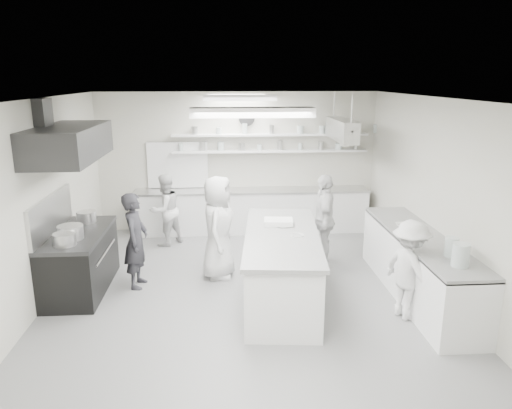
{
  "coord_description": "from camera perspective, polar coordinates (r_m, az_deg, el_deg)",
  "views": [
    {
      "loc": [
        -0.31,
        -6.88,
        3.3
      ],
      "look_at": [
        0.2,
        0.6,
        1.3
      ],
      "focal_mm": 33.71,
      "sensor_mm": 36.0,
      "label": 1
    }
  ],
  "objects": [
    {
      "name": "floor",
      "position": [
        7.64,
        -1.24,
        -10.74
      ],
      "size": [
        6.0,
        7.0,
        0.02
      ],
      "primitive_type": "cube",
      "color": "gray",
      "rests_on": "ground"
    },
    {
      "name": "ceiling",
      "position": [
        6.9,
        -1.38,
        12.51
      ],
      "size": [
        6.0,
        7.0,
        0.02
      ],
      "primitive_type": "cube",
      "color": "silver",
      "rests_on": "wall_back"
    },
    {
      "name": "wall_back",
      "position": [
        10.54,
        -2.2,
        5.08
      ],
      "size": [
        6.0,
        0.04,
        3.0
      ],
      "primitive_type": "cube",
      "color": "beige",
      "rests_on": "floor"
    },
    {
      "name": "wall_front",
      "position": [
        3.84,
        1.19,
        -12.99
      ],
      "size": [
        6.0,
        0.04,
        3.0
      ],
      "primitive_type": "cube",
      "color": "beige",
      "rests_on": "floor"
    },
    {
      "name": "wall_left",
      "position": [
        7.61,
        -24.51,
        -0.14
      ],
      "size": [
        0.04,
        7.0,
        3.0
      ],
      "primitive_type": "cube",
      "color": "beige",
      "rests_on": "floor"
    },
    {
      "name": "wall_right",
      "position": [
        7.85,
        21.15,
        0.64
      ],
      "size": [
        0.04,
        7.0,
        3.0
      ],
      "primitive_type": "cube",
      "color": "beige",
      "rests_on": "floor"
    },
    {
      "name": "stove",
      "position": [
        8.15,
        -20.11,
        -6.51
      ],
      "size": [
        0.8,
        1.8,
        0.9
      ],
      "primitive_type": "cube",
      "color": "black",
      "rests_on": "floor"
    },
    {
      "name": "exhaust_hood",
      "position": [
        7.69,
        -21.37,
        6.81
      ],
      "size": [
        0.85,
        2.0,
        0.5
      ],
      "primitive_type": "cube",
      "color": "#2F2F31",
      "rests_on": "wall_left"
    },
    {
      "name": "back_counter",
      "position": [
        10.49,
        -0.45,
        -0.78
      ],
      "size": [
        5.0,
        0.6,
        0.92
      ],
      "primitive_type": "cube",
      "color": "white",
      "rests_on": "floor"
    },
    {
      "name": "shelf_lower",
      "position": [
        10.42,
        1.69,
        6.36
      ],
      "size": [
        4.2,
        0.26,
        0.04
      ],
      "primitive_type": "cube",
      "color": "white",
      "rests_on": "wall_back"
    },
    {
      "name": "shelf_upper",
      "position": [
        10.37,
        1.7,
        8.27
      ],
      "size": [
        4.2,
        0.26,
        0.04
      ],
      "primitive_type": "cube",
      "color": "white",
      "rests_on": "wall_back"
    },
    {
      "name": "pass_through_window",
      "position": [
        10.57,
        -9.27,
        4.65
      ],
      "size": [
        1.3,
        0.04,
        1.0
      ],
      "primitive_type": "cube",
      "color": "black",
      "rests_on": "wall_back"
    },
    {
      "name": "wall_clock",
      "position": [
        10.39,
        -1.12,
        10.22
      ],
      "size": [
        0.32,
        0.05,
        0.32
      ],
      "primitive_type": "cylinder",
      "rotation": [
        1.57,
        0.0,
        0.0
      ],
      "color": "silver",
      "rests_on": "wall_back"
    },
    {
      "name": "right_counter",
      "position": [
        7.84,
        18.71,
        -7.08
      ],
      "size": [
        0.74,
        3.3,
        0.94
      ],
      "primitive_type": "cube",
      "color": "white",
      "rests_on": "floor"
    },
    {
      "name": "pot_rack",
      "position": [
        9.62,
        10.11,
        8.72
      ],
      "size": [
        0.3,
        1.6,
        0.4
      ],
      "primitive_type": "cube",
      "color": "#B6B6B6",
      "rests_on": "ceiling"
    },
    {
      "name": "light_fixture_front",
      "position": [
        5.11,
        -0.45,
        10.88
      ],
      "size": [
        1.3,
        0.25,
        0.1
      ],
      "primitive_type": "cube",
      "color": "white",
      "rests_on": "ceiling"
    },
    {
      "name": "light_fixture_rear",
      "position": [
        8.7,
        -1.93,
        12.54
      ],
      "size": [
        1.3,
        0.25,
        0.1
      ],
      "primitive_type": "cube",
      "color": "white",
      "rests_on": "ceiling"
    },
    {
      "name": "prep_island",
      "position": [
        7.35,
        3.04,
        -7.52
      ],
      "size": [
        1.26,
        2.78,
        0.99
      ],
      "primitive_type": "cube",
      "rotation": [
        0.0,
        0.0,
        -0.1
      ],
      "color": "white",
      "rests_on": "floor"
    },
    {
      "name": "stove_pot",
      "position": [
        7.68,
        -21.12,
        -3.26
      ],
      "size": [
        0.37,
        0.37,
        0.25
      ],
      "primitive_type": "cylinder",
      "color": "#B6B6B6",
      "rests_on": "stove"
    },
    {
      "name": "cook_stove",
      "position": [
        7.91,
        -14.07,
        -4.16
      ],
      "size": [
        0.42,
        0.6,
        1.55
      ],
      "primitive_type": "imported",
      "rotation": [
        0.0,
        0.0,
        1.48
      ],
      "color": "#28272D",
      "rests_on": "floor"
    },
    {
      "name": "cook_back",
      "position": [
        9.78,
        -10.73,
        -0.62
      ],
      "size": [
        0.89,
        0.88,
        1.45
      ],
      "primitive_type": "imported",
      "rotation": [
        0.0,
        0.0,
        -2.37
      ],
      "color": "silver",
      "rests_on": "floor"
    },
    {
      "name": "cook_island_left",
      "position": [
        8.04,
        -4.52,
        -2.71
      ],
      "size": [
        0.69,
        0.93,
        1.74
      ],
      "primitive_type": "imported",
      "rotation": [
        0.0,
        0.0,
        1.4
      ],
      "color": "silver",
      "rests_on": "floor"
    },
    {
      "name": "cook_island_right",
      "position": [
        8.72,
        8.1,
        -1.74
      ],
      "size": [
        0.59,
        1.02,
        1.64
      ],
      "primitive_type": "imported",
      "rotation": [
        0.0,
        0.0,
        -1.77
      ],
      "color": "silver",
      "rests_on": "floor"
    },
    {
      "name": "cook_right",
      "position": [
        7.04,
        17.76,
        -7.41
      ],
      "size": [
        0.81,
        1.05,
        1.42
      ],
      "primitive_type": "imported",
      "rotation": [
        0.0,
        0.0,
        1.92
      ],
      "color": "silver",
      "rests_on": "floor"
    },
    {
      "name": "bowl_island_a",
      "position": [
        7.54,
        3.43,
        -2.64
      ],
      "size": [
        0.29,
        0.29,
        0.07
      ],
      "primitive_type": "imported",
      "rotation": [
        0.0,
        0.0,
        0.05
      ],
      "color": "#B6B6B6",
      "rests_on": "prep_island"
    },
    {
      "name": "bowl_island_b",
      "position": [
        7.1,
        4.92,
        -3.84
      ],
      "size": [
        0.24,
        0.24,
        0.06
      ],
      "primitive_type": "imported",
      "rotation": [
        0.0,
        0.0,
        -0.27
      ],
      "color": "white",
      "rests_on": "prep_island"
    },
    {
      "name": "bowl_right",
      "position": [
        8.13,
        17.14,
        -2.42
      ],
      "size": [
        0.27,
        0.27,
        0.06
      ],
      "primitive_type": "imported",
      "rotation": [
        0.0,
        0.0,
        -0.06
      ],
      "color": "white",
      "rests_on": "right_counter"
    }
  ]
}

